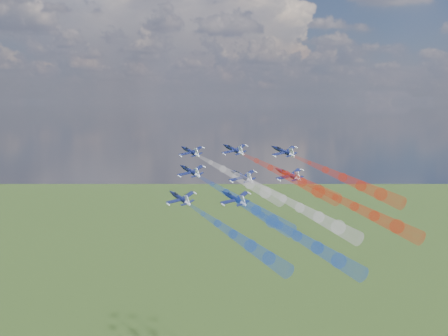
# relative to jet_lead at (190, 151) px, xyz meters

# --- Properties ---
(jet_lead) EXTENTS (13.92, 14.12, 7.51)m
(jet_lead) POSITION_rel_jet_lead_xyz_m (0.00, 0.00, 0.00)
(jet_lead) COLOR black
(trail_lead) EXTENTS (28.42, 30.99, 12.92)m
(trail_lead) POSITION_rel_jet_lead_xyz_m (15.94, -17.21, -5.33)
(trail_lead) COLOR white
(jet_inner_left) EXTENTS (13.92, 14.12, 7.51)m
(jet_inner_left) POSITION_rel_jet_lead_xyz_m (2.54, -14.99, -4.32)
(jet_inner_left) COLOR black
(trail_inner_left) EXTENTS (28.42, 30.99, 12.92)m
(trail_inner_left) POSITION_rel_jet_lead_xyz_m (18.48, -32.20, -9.65)
(trail_inner_left) COLOR blue
(jet_inner_right) EXTENTS (13.92, 14.12, 7.51)m
(jet_inner_right) POSITION_rel_jet_lead_xyz_m (13.80, -2.79, 0.96)
(jet_inner_right) COLOR black
(trail_inner_right) EXTENTS (28.42, 30.99, 12.92)m
(trail_inner_right) POSITION_rel_jet_lead_xyz_m (29.74, -20.00, -4.37)
(trail_inner_right) COLOR red
(jet_outer_left) EXTENTS (13.92, 14.12, 7.51)m
(jet_outer_left) POSITION_rel_jet_lead_xyz_m (1.94, -27.53, -10.02)
(jet_outer_left) COLOR black
(trail_outer_left) EXTENTS (28.42, 30.99, 12.92)m
(trail_outer_left) POSITION_rel_jet_lead_xyz_m (17.88, -44.74, -15.35)
(trail_outer_left) COLOR blue
(jet_center_third) EXTENTS (13.92, 14.12, 7.51)m
(jet_center_third) POSITION_rel_jet_lead_xyz_m (17.46, -17.22, -5.28)
(jet_center_third) COLOR black
(trail_center_third) EXTENTS (28.42, 30.99, 12.92)m
(trail_center_third) POSITION_rel_jet_lead_xyz_m (33.39, -34.44, -10.61)
(trail_center_third) COLOR white
(jet_outer_right) EXTENTS (13.92, 14.12, 7.51)m
(jet_outer_right) POSITION_rel_jet_lead_xyz_m (28.91, -5.10, 0.77)
(jet_outer_right) COLOR black
(trail_outer_right) EXTENTS (28.42, 30.99, 12.92)m
(trail_outer_right) POSITION_rel_jet_lead_xyz_m (44.85, -22.31, -4.56)
(trail_outer_right) COLOR red
(jet_rear_left) EXTENTS (13.92, 14.12, 7.51)m
(jet_rear_left) POSITION_rel_jet_lead_xyz_m (16.71, -30.66, -9.27)
(jet_rear_left) COLOR black
(trail_rear_left) EXTENTS (28.42, 30.99, 12.92)m
(trail_rear_left) POSITION_rel_jet_lead_xyz_m (32.64, -47.87, -14.60)
(trail_rear_left) COLOR blue
(jet_rear_right) EXTENTS (13.92, 14.12, 7.51)m
(jet_rear_right) POSITION_rel_jet_lead_xyz_m (30.47, -18.36, -4.48)
(jet_rear_right) COLOR black
(trail_rear_right) EXTENTS (28.42, 30.99, 12.92)m
(trail_rear_right) POSITION_rel_jet_lead_xyz_m (46.41, -35.58, -9.81)
(trail_rear_right) COLOR red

